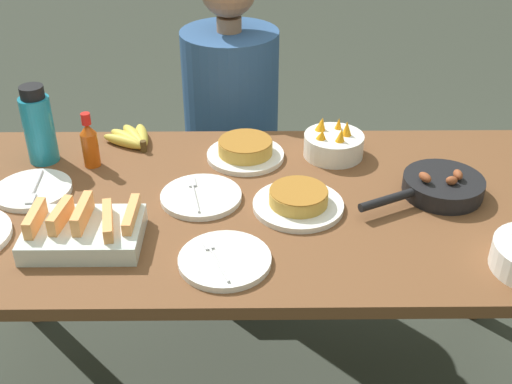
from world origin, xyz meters
TOP-DOWN VIEW (x-y plane):
  - dining_table at (0.00, 0.00)m, footprint 1.78×0.85m
  - banana_bunch at (-0.39, 0.34)m, footprint 0.17×0.17m
  - melon_tray at (-0.42, -0.18)m, footprint 0.28×0.20m
  - skillet at (0.51, 0.03)m, footprint 0.36×0.25m
  - frittata_plate_center at (-0.03, 0.25)m, footprint 0.23×0.23m
  - frittata_plate_side at (0.11, -0.03)m, footprint 0.24×0.24m
  - empty_plate_far_left at (-0.62, 0.05)m, footprint 0.21×0.21m
  - empty_plate_far_right at (-0.15, 0.01)m, footprint 0.22×0.22m
  - empty_plate_mid_edge at (-0.08, -0.27)m, footprint 0.22×0.22m
  - fruit_bowl_mango at (0.24, 0.26)m, footprint 0.18×0.18m
  - water_bottle at (-0.64, 0.24)m, footprint 0.09×0.09m
  - hot_sauce_bottle at (-0.49, 0.21)m, footprint 0.05×0.05m
  - person_figure at (-0.09, 0.72)m, footprint 0.38×0.38m

SIDE VIEW (x-z plane):
  - person_figure at x=-0.09m, z-range -0.11..1.13m
  - dining_table at x=0.00m, z-range 0.28..1.03m
  - empty_plate_mid_edge at x=-0.08m, z-range 0.75..0.77m
  - empty_plate_far_right at x=-0.15m, z-range 0.75..0.77m
  - empty_plate_far_left at x=-0.62m, z-range 0.75..0.77m
  - banana_bunch at x=-0.39m, z-range 0.75..0.79m
  - frittata_plate_side at x=0.11m, z-range 0.75..0.80m
  - frittata_plate_center at x=-0.03m, z-range 0.75..0.81m
  - skillet at x=0.51m, z-range 0.74..0.82m
  - melon_tray at x=-0.42m, z-range 0.74..0.84m
  - fruit_bowl_mango at x=0.24m, z-range 0.73..0.85m
  - hot_sauce_bottle at x=-0.49m, z-range 0.74..0.91m
  - water_bottle at x=-0.64m, z-range 0.75..0.98m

